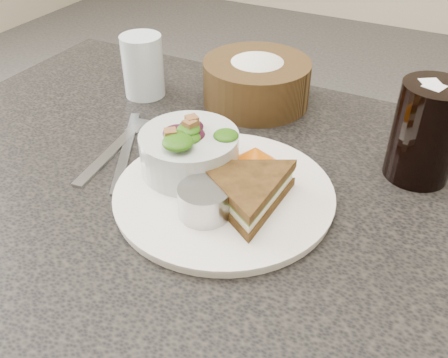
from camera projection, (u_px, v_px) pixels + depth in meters
dining_table at (217, 356)px, 0.88m from camera, size 1.00×0.70×0.75m
dinner_plate at (224, 194)px, 0.63m from camera, size 0.28×0.28×0.01m
sandwich at (246, 190)px, 0.60m from camera, size 0.20×0.20×0.04m
salad_bowl at (189, 146)px, 0.65m from camera, size 0.17×0.17×0.08m
dressing_ramekin at (205, 201)px, 0.58m from camera, size 0.07×0.07×0.04m
orange_wedge at (255, 157)px, 0.66m from camera, size 0.10×0.10×0.03m
fork at (110, 154)px, 0.72m from camera, size 0.04×0.17×0.00m
knife at (126, 150)px, 0.73m from camera, size 0.11×0.19×0.00m
bread_basket at (257, 75)px, 0.82m from camera, size 0.23×0.23×0.10m
cola_glass at (427, 128)px, 0.64m from camera, size 0.10×0.10×0.14m
water_glass at (143, 66)px, 0.84m from camera, size 0.09×0.09×0.10m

